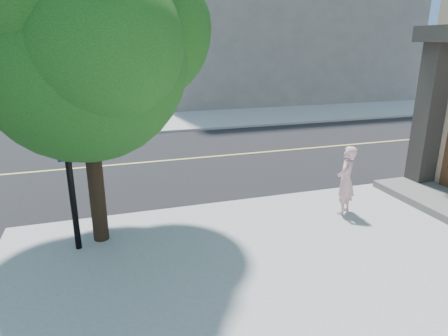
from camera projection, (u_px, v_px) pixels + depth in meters
name	position (u px, v px, depth m)	size (l,w,h in m)	color
ground	(55.00, 227.00, 8.98)	(140.00, 140.00, 0.00)	black
road_ew	(67.00, 169.00, 13.07)	(140.00, 9.00, 0.01)	black
sidewalk_ne	(255.00, 93.00, 32.37)	(29.00, 25.00, 0.12)	#9C9C9C
filler_ne	(261.00, 1.00, 30.83)	(18.00, 16.00, 14.00)	slate
man_on_phone	(346.00, 180.00, 9.20)	(0.60, 0.39, 1.64)	beige
street_tree	(86.00, 32.00, 7.00)	(4.75, 4.32, 6.31)	black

